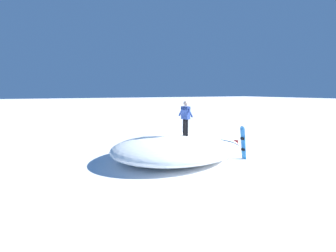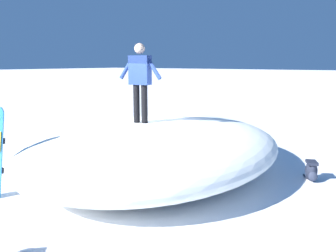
% 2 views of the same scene
% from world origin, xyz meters
% --- Properties ---
extents(ground, '(240.00, 240.00, 0.00)m').
position_xyz_m(ground, '(0.00, 0.00, 0.00)').
color(ground, white).
extents(snow_mound, '(7.10, 5.63, 1.19)m').
position_xyz_m(snow_mound, '(-0.42, -0.41, 0.60)').
color(snow_mound, white).
rests_on(snow_mound, ground).
extents(snowboarder_standing, '(0.30, 1.04, 1.74)m').
position_xyz_m(snowboarder_standing, '(-0.08, -0.60, 2.20)').
color(snowboarder_standing, black).
rests_on(snowboarder_standing, snow_mound).
extents(snowboard_primary_upright, '(0.28, 0.29, 1.71)m').
position_xyz_m(snowboard_primary_upright, '(2.49, -1.94, 0.88)').
color(snowboard_primary_upright, '#2672BF').
rests_on(snowboard_primary_upright, ground).
extents(backpack_near, '(0.61, 0.59, 0.44)m').
position_xyz_m(backpack_near, '(3.95, 0.16, 0.22)').
color(backpack_near, maroon).
rests_on(backpack_near, ground).
extents(backpack_far, '(0.58, 0.42, 0.44)m').
position_xyz_m(backpack_far, '(-1.85, 2.69, 0.23)').
color(backpack_far, '#1E2333').
rests_on(backpack_far, ground).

